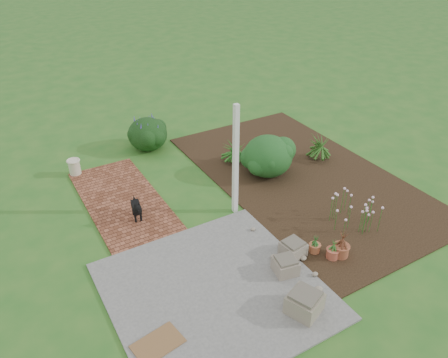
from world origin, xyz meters
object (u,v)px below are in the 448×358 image
cream_ceramic_urn (74,167)px  evergreen_shrub (268,155)px  black_dog (136,208)px  stone_trough_near (304,304)px

cream_ceramic_urn → evergreen_shrub: size_ratio=0.31×
black_dog → evergreen_shrub: 3.50m
evergreen_shrub → black_dog: bearing=-176.8°
stone_trough_near → cream_ceramic_urn: bearing=108.4°
stone_trough_near → black_dog: black_dog is taller
evergreen_shrub → cream_ceramic_urn: bearing=150.2°
black_dog → evergreen_shrub: evergreen_shrub is taller
stone_trough_near → evergreen_shrub: evergreen_shrub is taller
stone_trough_near → black_dog: size_ratio=0.89×
black_dog → cream_ceramic_urn: size_ratio=1.49×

